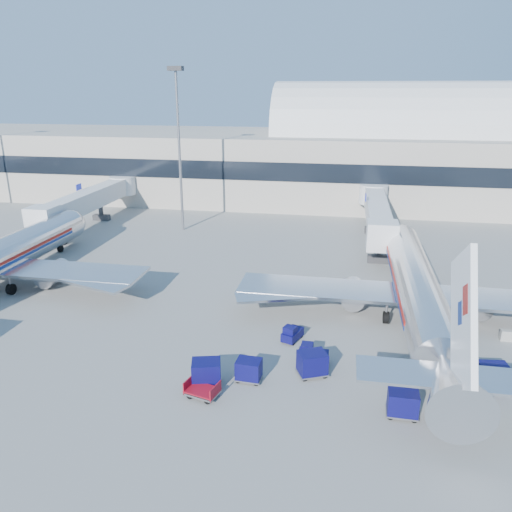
% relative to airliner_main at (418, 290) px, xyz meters
% --- Properties ---
extents(ground, '(260.00, 260.00, 0.00)m').
position_rel_airliner_main_xyz_m(ground, '(-10.00, -4.51, -2.93)').
color(ground, gray).
rests_on(ground, ground).
extents(terminal, '(170.00, 28.15, 21.00)m').
position_rel_airliner_main_xyz_m(terminal, '(-23.60, 51.46, 4.60)').
color(terminal, '#B2AA9E').
rests_on(terminal, ground).
extents(airliner_main, '(32.00, 37.26, 12.07)m').
position_rel_airliner_main_xyz_m(airliner_main, '(0.00, 0.00, 0.00)').
color(airliner_main, silver).
rests_on(airliner_main, ground).
extents(jetbridge_near, '(4.40, 27.50, 6.25)m').
position_rel_airliner_main_xyz_m(jetbridge_near, '(-2.40, 26.30, 1.00)').
color(jetbridge_near, silver).
rests_on(jetbridge_near, ground).
extents(jetbridge_mid, '(4.40, 27.50, 6.25)m').
position_rel_airliner_main_xyz_m(jetbridge_mid, '(-44.40, 26.30, 1.00)').
color(jetbridge_mid, silver).
rests_on(jetbridge_mid, ground).
extents(mast_west, '(2.00, 1.20, 22.60)m').
position_rel_airliner_main_xyz_m(mast_west, '(-30.00, 25.49, 11.87)').
color(mast_west, slate).
rests_on(mast_west, ground).
extents(tug_lead, '(2.31, 1.23, 1.47)m').
position_rel_airliner_main_xyz_m(tug_lead, '(-8.55, -8.79, -2.25)').
color(tug_lead, '#090944').
rests_on(tug_lead, ground).
extents(tug_right, '(2.70, 2.71, 1.66)m').
position_rel_airliner_main_xyz_m(tug_right, '(1.36, -9.64, -2.17)').
color(tug_right, '#090944').
rests_on(tug_right, ground).
extents(tug_left, '(1.78, 2.41, 1.41)m').
position_rel_airliner_main_xyz_m(tug_left, '(-10.44, -5.69, -2.28)').
color(tug_left, '#090944').
rests_on(tug_left, ground).
extents(cart_train_a, '(2.52, 2.28, 1.81)m').
position_rel_airliner_main_xyz_m(cart_train_a, '(-8.41, -10.66, -1.96)').
color(cart_train_a, '#090944').
rests_on(cart_train_a, ground).
extents(cart_train_b, '(1.91, 1.51, 1.60)m').
position_rel_airliner_main_xyz_m(cart_train_b, '(-12.78, -12.12, -2.07)').
color(cart_train_b, '#090944').
rests_on(cart_train_b, ground).
extents(cart_train_c, '(2.42, 2.06, 1.85)m').
position_rel_airliner_main_xyz_m(cart_train_c, '(-15.58, -13.22, -1.94)').
color(cart_train_c, '#090944').
rests_on(cart_train_c, ground).
extents(cart_solo_near, '(2.02, 1.56, 1.75)m').
position_rel_airliner_main_xyz_m(cart_solo_near, '(-2.44, -14.36, -1.99)').
color(cart_solo_near, '#090944').
rests_on(cart_solo_near, ground).
extents(cart_solo_far, '(2.20, 1.77, 1.80)m').
position_rel_airliner_main_xyz_m(cart_solo_far, '(3.96, -10.10, -1.97)').
color(cart_solo_far, '#090944').
rests_on(cart_solo_far, ground).
extents(cart_open_red, '(2.47, 2.02, 0.58)m').
position_rel_airliner_main_xyz_m(cart_open_red, '(-15.44, -14.68, -2.51)').
color(cart_open_red, slate).
rests_on(cart_open_red, ground).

